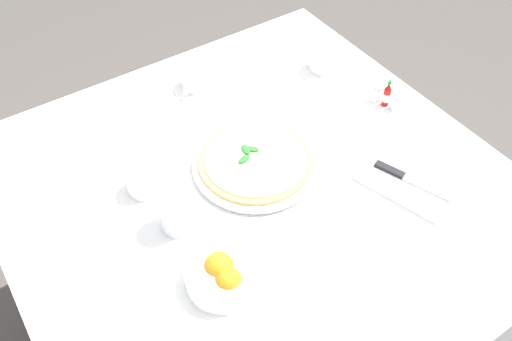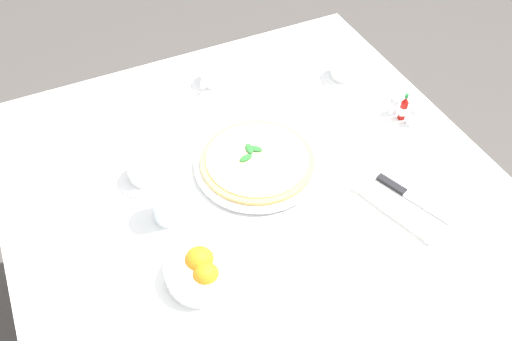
{
  "view_description": "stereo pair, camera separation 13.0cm",
  "coord_description": "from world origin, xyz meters",
  "px_view_note": "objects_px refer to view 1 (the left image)",
  "views": [
    {
      "loc": [
        0.7,
        -0.47,
        1.7
      ],
      "look_at": [
        -0.03,
        0.02,
        0.75
      ],
      "focal_mm": 37.85,
      "sensor_mm": 36.0,
      "label": 1
    },
    {
      "loc": [
        0.77,
        -0.36,
        1.7
      ],
      "look_at": [
        -0.03,
        0.02,
        0.75
      ],
      "focal_mm": 37.85,
      "sensor_mm": 36.0,
      "label": 2
    }
  ],
  "objects_px": {
    "coffee_cup_left_edge": "(195,81)",
    "pepper_shaker": "(376,94)",
    "pizza": "(255,160)",
    "napkin_folded": "(407,182)",
    "salt_shaker": "(396,102)",
    "pizza_plate": "(255,164)",
    "coffee_cup_center_back": "(143,183)",
    "water_glass_right_edge": "(176,213)",
    "hot_sauce_bottle": "(387,95)",
    "dinner_knife": "(409,179)",
    "coffee_cup_far_right": "(323,62)",
    "citrus_bowl": "(222,275)"
  },
  "relations": [
    {
      "from": "pizza_plate",
      "to": "pepper_shaker",
      "type": "bearing_deg",
      "value": 93.39
    },
    {
      "from": "coffee_cup_center_back",
      "to": "pepper_shaker",
      "type": "xyz_separation_m",
      "value": [
        0.06,
        0.68,
        -0.0
      ]
    },
    {
      "from": "dinner_knife",
      "to": "salt_shaker",
      "type": "relative_size",
      "value": 3.36
    },
    {
      "from": "pizza",
      "to": "citrus_bowl",
      "type": "xyz_separation_m",
      "value": [
        0.23,
        -0.24,
        0.0
      ]
    },
    {
      "from": "coffee_cup_center_back",
      "to": "pizza",
      "type": "bearing_deg",
      "value": 72.98
    },
    {
      "from": "pizza_plate",
      "to": "coffee_cup_far_right",
      "type": "distance_m",
      "value": 0.44
    },
    {
      "from": "pizza_plate",
      "to": "coffee_cup_center_back",
      "type": "relative_size",
      "value": 2.36
    },
    {
      "from": "water_glass_right_edge",
      "to": "pepper_shaker",
      "type": "bearing_deg",
      "value": 97.01
    },
    {
      "from": "coffee_cup_far_right",
      "to": "coffee_cup_left_edge",
      "type": "bearing_deg",
      "value": -110.92
    },
    {
      "from": "napkin_folded",
      "to": "dinner_knife",
      "type": "xyz_separation_m",
      "value": [
        0.0,
        0.0,
        0.01
      ]
    },
    {
      "from": "pizza_plate",
      "to": "salt_shaker",
      "type": "relative_size",
      "value": 5.53
    },
    {
      "from": "coffee_cup_left_edge",
      "to": "pepper_shaker",
      "type": "xyz_separation_m",
      "value": [
        0.33,
        0.39,
        -0.0
      ]
    },
    {
      "from": "salt_shaker",
      "to": "pizza",
      "type": "bearing_deg",
      "value": -94.1
    },
    {
      "from": "pizza_plate",
      "to": "coffee_cup_center_back",
      "type": "xyz_separation_m",
      "value": [
        -0.08,
        -0.26,
        0.02
      ]
    },
    {
      "from": "coffee_cup_far_right",
      "to": "pizza_plate",
      "type": "bearing_deg",
      "value": -60.39
    },
    {
      "from": "citrus_bowl",
      "to": "hot_sauce_bottle",
      "type": "bearing_deg",
      "value": 109.12
    },
    {
      "from": "hot_sauce_bottle",
      "to": "salt_shaker",
      "type": "bearing_deg",
      "value": 19.65
    },
    {
      "from": "hot_sauce_bottle",
      "to": "pepper_shaker",
      "type": "relative_size",
      "value": 1.48
    },
    {
      "from": "pizza",
      "to": "coffee_cup_far_right",
      "type": "bearing_deg",
      "value": 119.57
    },
    {
      "from": "dinner_knife",
      "to": "salt_shaker",
      "type": "distance_m",
      "value": 0.28
    },
    {
      "from": "coffee_cup_left_edge",
      "to": "coffee_cup_far_right",
      "type": "height_order",
      "value": "coffee_cup_far_right"
    },
    {
      "from": "coffee_cup_far_right",
      "to": "napkin_folded",
      "type": "bearing_deg",
      "value": -13.55
    },
    {
      "from": "coffee_cup_center_back",
      "to": "salt_shaker",
      "type": "relative_size",
      "value": 2.34
    },
    {
      "from": "pizza",
      "to": "pepper_shaker",
      "type": "bearing_deg",
      "value": 93.36
    },
    {
      "from": "dinner_knife",
      "to": "citrus_bowl",
      "type": "distance_m",
      "value": 0.51
    },
    {
      "from": "coffee_cup_center_back",
      "to": "napkin_folded",
      "type": "distance_m",
      "value": 0.63
    },
    {
      "from": "pizza",
      "to": "hot_sauce_bottle",
      "type": "xyz_separation_m",
      "value": [
        0.0,
        0.43,
        0.01
      ]
    },
    {
      "from": "pizza_plate",
      "to": "dinner_knife",
      "type": "distance_m",
      "value": 0.37
    },
    {
      "from": "pizza_plate",
      "to": "coffee_cup_left_edge",
      "type": "bearing_deg",
      "value": 175.51
    },
    {
      "from": "napkin_folded",
      "to": "hot_sauce_bottle",
      "type": "distance_m",
      "value": 0.3
    },
    {
      "from": "pizza",
      "to": "napkin_folded",
      "type": "height_order",
      "value": "pizza"
    },
    {
      "from": "pizza",
      "to": "salt_shaker",
      "type": "distance_m",
      "value": 0.44
    },
    {
      "from": "coffee_cup_center_back",
      "to": "coffee_cup_left_edge",
      "type": "bearing_deg",
      "value": 133.02
    },
    {
      "from": "pizza",
      "to": "coffee_cup_center_back",
      "type": "distance_m",
      "value": 0.27
    },
    {
      "from": "pepper_shaker",
      "to": "pizza_plate",
      "type": "bearing_deg",
      "value": -86.61
    },
    {
      "from": "coffee_cup_left_edge",
      "to": "napkin_folded",
      "type": "relative_size",
      "value": 0.52
    },
    {
      "from": "coffee_cup_far_right",
      "to": "pepper_shaker",
      "type": "xyz_separation_m",
      "value": [
        0.19,
        0.04,
        -0.01
      ]
    },
    {
      "from": "dinner_knife",
      "to": "salt_shaker",
      "type": "xyz_separation_m",
      "value": [
        -0.22,
        0.17,
        0.0
      ]
    },
    {
      "from": "water_glass_right_edge",
      "to": "hot_sauce_bottle",
      "type": "relative_size",
      "value": 1.36
    },
    {
      "from": "napkin_folded",
      "to": "salt_shaker",
      "type": "height_order",
      "value": "salt_shaker"
    },
    {
      "from": "coffee_cup_far_right",
      "to": "pepper_shaker",
      "type": "relative_size",
      "value": 2.33
    },
    {
      "from": "citrus_bowl",
      "to": "pepper_shaker",
      "type": "height_order",
      "value": "citrus_bowl"
    },
    {
      "from": "pizza_plate",
      "to": "coffee_cup_left_edge",
      "type": "xyz_separation_m",
      "value": [
        -0.35,
        0.03,
        0.02
      ]
    },
    {
      "from": "coffee_cup_left_edge",
      "to": "pepper_shaker",
      "type": "bearing_deg",
      "value": 50.16
    },
    {
      "from": "water_glass_right_edge",
      "to": "salt_shaker",
      "type": "relative_size",
      "value": 2.01
    },
    {
      "from": "salt_shaker",
      "to": "coffee_cup_center_back",
      "type": "bearing_deg",
      "value": -99.06
    },
    {
      "from": "coffee_cup_center_back",
      "to": "water_glass_right_edge",
      "type": "xyz_separation_m",
      "value": [
        0.14,
        0.02,
        0.02
      ]
    },
    {
      "from": "citrus_bowl",
      "to": "water_glass_right_edge",
      "type": "bearing_deg",
      "value": -177.47
    },
    {
      "from": "pizza_plate",
      "to": "citrus_bowl",
      "type": "height_order",
      "value": "citrus_bowl"
    },
    {
      "from": "napkin_folded",
      "to": "pizza_plate",
      "type": "bearing_deg",
      "value": -150.4
    }
  ]
}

